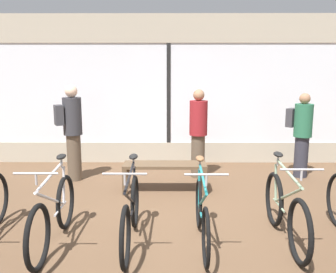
{
  "coord_description": "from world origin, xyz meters",
  "views": [
    {
      "loc": [
        0.04,
        -4.77,
        2.09
      ],
      "look_at": [
        0.0,
        1.39,
        0.95
      ],
      "focal_mm": 40.0,
      "sensor_mm": 36.0,
      "label": 1
    }
  ],
  "objects_px": {
    "bicycle_center_right": "(202,214)",
    "customer_by_window": "(302,132)",
    "bicycle_center_left": "(131,214)",
    "bicycle_left": "(53,214)",
    "bicycle_right": "(285,211)",
    "customer_near_rack": "(198,132)",
    "customer_mid_floor": "(72,130)",
    "display_bench": "(165,169)"
  },
  "relations": [
    {
      "from": "customer_mid_floor",
      "to": "customer_by_window",
      "type": "bearing_deg",
      "value": 3.43
    },
    {
      "from": "bicycle_center_left",
      "to": "display_bench",
      "type": "xyz_separation_m",
      "value": [
        0.38,
        1.93,
        0.02
      ]
    },
    {
      "from": "customer_by_window",
      "to": "bicycle_right",
      "type": "bearing_deg",
      "value": -112.05
    },
    {
      "from": "display_bench",
      "to": "customer_mid_floor",
      "type": "height_order",
      "value": "customer_mid_floor"
    },
    {
      "from": "bicycle_center_right",
      "to": "display_bench",
      "type": "xyz_separation_m",
      "value": [
        -0.47,
        1.92,
        0.02
      ]
    },
    {
      "from": "bicycle_center_right",
      "to": "customer_mid_floor",
      "type": "relative_size",
      "value": 0.93
    },
    {
      "from": "bicycle_left",
      "to": "customer_mid_floor",
      "type": "height_order",
      "value": "customer_mid_floor"
    },
    {
      "from": "bicycle_center_right",
      "to": "display_bench",
      "type": "relative_size",
      "value": 1.18
    },
    {
      "from": "bicycle_center_left",
      "to": "bicycle_center_right",
      "type": "height_order",
      "value": "bicycle_center_left"
    },
    {
      "from": "display_bench",
      "to": "bicycle_left",
      "type": "bearing_deg",
      "value": -122.97
    },
    {
      "from": "customer_mid_floor",
      "to": "bicycle_left",
      "type": "bearing_deg",
      "value": -80.55
    },
    {
      "from": "bicycle_left",
      "to": "customer_near_rack",
      "type": "height_order",
      "value": "customer_near_rack"
    },
    {
      "from": "customer_by_window",
      "to": "bicycle_center_left",
      "type": "bearing_deg",
      "value": -136.34
    },
    {
      "from": "bicycle_center_left",
      "to": "display_bench",
      "type": "bearing_deg",
      "value": 78.95
    },
    {
      "from": "display_bench",
      "to": "customer_by_window",
      "type": "xyz_separation_m",
      "value": [
        2.6,
        0.91,
        0.47
      ]
    },
    {
      "from": "bicycle_center_left",
      "to": "customer_mid_floor",
      "type": "relative_size",
      "value": 0.98
    },
    {
      "from": "bicycle_left",
      "to": "customer_by_window",
      "type": "height_order",
      "value": "customer_by_window"
    },
    {
      "from": "bicycle_right",
      "to": "customer_near_rack",
      "type": "relative_size",
      "value": 1.03
    },
    {
      "from": "customer_near_rack",
      "to": "display_bench",
      "type": "bearing_deg",
      "value": -125.39
    },
    {
      "from": "bicycle_right",
      "to": "customer_by_window",
      "type": "relative_size",
      "value": 1.07
    },
    {
      "from": "bicycle_center_right",
      "to": "bicycle_right",
      "type": "bearing_deg",
      "value": 3.97
    },
    {
      "from": "bicycle_center_left",
      "to": "bicycle_right",
      "type": "bearing_deg",
      "value": 2.4
    },
    {
      "from": "bicycle_center_right",
      "to": "customer_by_window",
      "type": "xyz_separation_m",
      "value": [
        2.13,
        2.83,
        0.49
      ]
    },
    {
      "from": "bicycle_center_right",
      "to": "customer_near_rack",
      "type": "xyz_separation_m",
      "value": [
        0.16,
        2.8,
        0.51
      ]
    },
    {
      "from": "bicycle_right",
      "to": "bicycle_left",
      "type": "bearing_deg",
      "value": -177.39
    },
    {
      "from": "bicycle_center_right",
      "to": "display_bench",
      "type": "bearing_deg",
      "value": 103.75
    },
    {
      "from": "bicycle_left",
      "to": "bicycle_center_left",
      "type": "relative_size",
      "value": 1.0
    },
    {
      "from": "bicycle_left",
      "to": "bicycle_center_right",
      "type": "xyz_separation_m",
      "value": [
        1.75,
        0.06,
        -0.01
      ]
    },
    {
      "from": "bicycle_center_left",
      "to": "bicycle_center_right",
      "type": "distance_m",
      "value": 0.85
    },
    {
      "from": "bicycle_center_right",
      "to": "bicycle_right",
      "type": "xyz_separation_m",
      "value": [
        1.01,
        0.07,
        0.01
      ]
    },
    {
      "from": "bicycle_center_right",
      "to": "display_bench",
      "type": "distance_m",
      "value": 1.98
    },
    {
      "from": "bicycle_right",
      "to": "display_bench",
      "type": "bearing_deg",
      "value": 128.68
    },
    {
      "from": "bicycle_right",
      "to": "customer_by_window",
      "type": "height_order",
      "value": "customer_by_window"
    },
    {
      "from": "bicycle_left",
      "to": "bicycle_center_right",
      "type": "distance_m",
      "value": 1.75
    },
    {
      "from": "bicycle_center_left",
      "to": "bicycle_center_right",
      "type": "relative_size",
      "value": 1.06
    },
    {
      "from": "customer_mid_floor",
      "to": "bicycle_center_left",
      "type": "bearing_deg",
      "value": -62.52
    },
    {
      "from": "bicycle_right",
      "to": "customer_near_rack",
      "type": "distance_m",
      "value": 2.91
    },
    {
      "from": "bicycle_left",
      "to": "customer_by_window",
      "type": "xyz_separation_m",
      "value": [
        3.88,
        2.89,
        0.48
      ]
    },
    {
      "from": "customer_by_window",
      "to": "customer_mid_floor",
      "type": "relative_size",
      "value": 0.91
    },
    {
      "from": "bicycle_center_left",
      "to": "bicycle_right",
      "type": "distance_m",
      "value": 1.86
    },
    {
      "from": "bicycle_center_right",
      "to": "customer_near_rack",
      "type": "relative_size",
      "value": 0.98
    },
    {
      "from": "bicycle_center_right",
      "to": "customer_by_window",
      "type": "relative_size",
      "value": 1.02
    }
  ]
}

